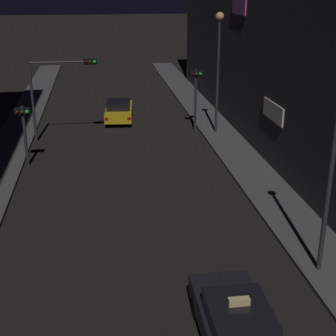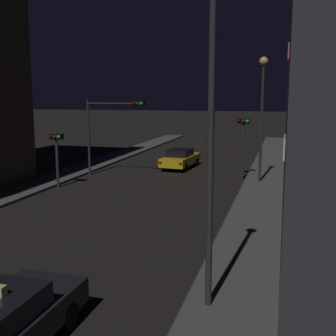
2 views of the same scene
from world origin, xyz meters
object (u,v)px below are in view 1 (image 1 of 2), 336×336
(traffic_light_overhead, at_px, (57,82))
(street_lamp_far_block, at_px, (219,52))
(traffic_light_left_kerb, at_px, (24,123))
(traffic_light_right_kerb, at_px, (196,88))
(far_car, at_px, (119,110))
(taxi, at_px, (237,325))
(street_lamp_near_block, at_px, (336,132))

(traffic_light_overhead, height_order, street_lamp_far_block, street_lamp_far_block)
(traffic_light_left_kerb, height_order, traffic_light_right_kerb, traffic_light_right_kerb)
(far_car, height_order, traffic_light_right_kerb, traffic_light_right_kerb)
(street_lamp_far_block, bearing_deg, traffic_light_overhead, -179.76)
(traffic_light_overhead, distance_m, traffic_light_left_kerb, 4.65)
(taxi, xyz_separation_m, traffic_light_right_kerb, (2.87, 20.25, 2.09))
(street_lamp_near_block, bearing_deg, traffic_light_overhead, 120.31)
(far_car, distance_m, traffic_light_right_kerb, 6.13)
(traffic_light_overhead, bearing_deg, street_lamp_near_block, -59.69)
(taxi, relative_size, street_lamp_far_block, 0.61)
(traffic_light_overhead, xyz_separation_m, traffic_light_right_kerb, (8.53, 1.07, -0.83))
(far_car, distance_m, traffic_light_left_kerb, 10.05)
(traffic_light_right_kerb, xyz_separation_m, street_lamp_near_block, (0.86, -17.13, 2.10))
(traffic_light_overhead, bearing_deg, taxi, -73.56)
(traffic_light_overhead, xyz_separation_m, street_lamp_near_block, (9.39, -16.06, 1.27))
(traffic_light_overhead, xyz_separation_m, traffic_light_left_kerb, (-1.53, -4.19, -1.31))
(taxi, relative_size, traffic_light_right_kerb, 1.13)
(traffic_light_left_kerb, xyz_separation_m, street_lamp_far_block, (11.22, 4.23, 2.80))
(taxi, height_order, street_lamp_far_block, street_lamp_far_block)
(taxi, xyz_separation_m, far_car, (-1.94, 23.40, -0.00))
(traffic_light_overhead, bearing_deg, far_car, 48.64)
(taxi, height_order, far_car, taxi)
(traffic_light_left_kerb, bearing_deg, traffic_light_right_kerb, 27.59)
(far_car, distance_m, traffic_light_overhead, 6.34)
(far_car, xyz_separation_m, traffic_light_overhead, (-3.72, -4.22, 2.92))
(far_car, height_order, traffic_light_overhead, traffic_light_overhead)
(far_car, height_order, street_lamp_near_block, street_lamp_near_block)
(taxi, bearing_deg, traffic_light_left_kerb, 115.63)
(far_car, bearing_deg, traffic_light_left_kerb, -121.96)
(traffic_light_overhead, relative_size, street_lamp_near_block, 0.63)
(taxi, bearing_deg, street_lamp_far_block, 78.17)
(traffic_light_overhead, xyz_separation_m, street_lamp_far_block, (9.69, 0.04, 1.49))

